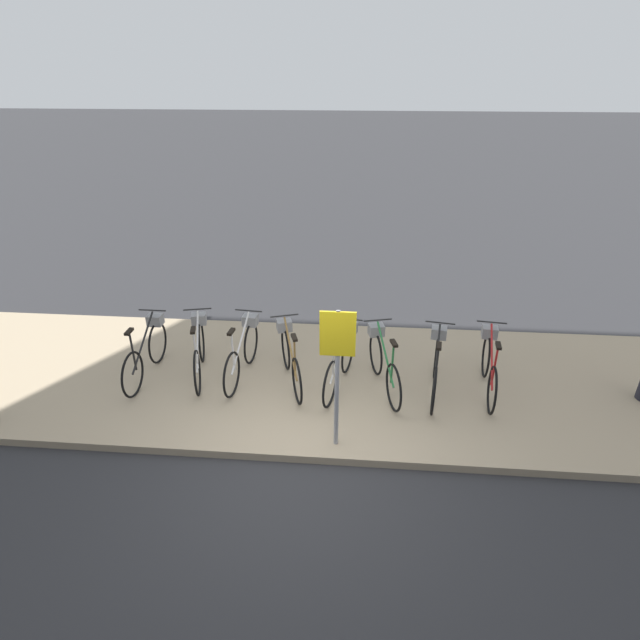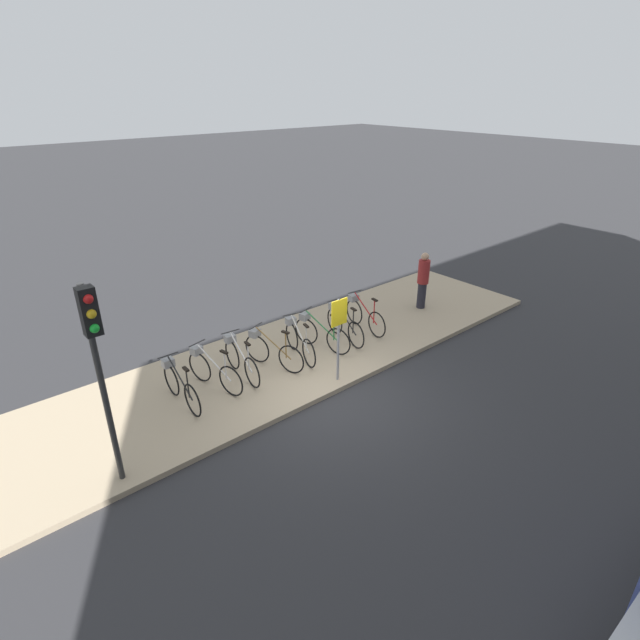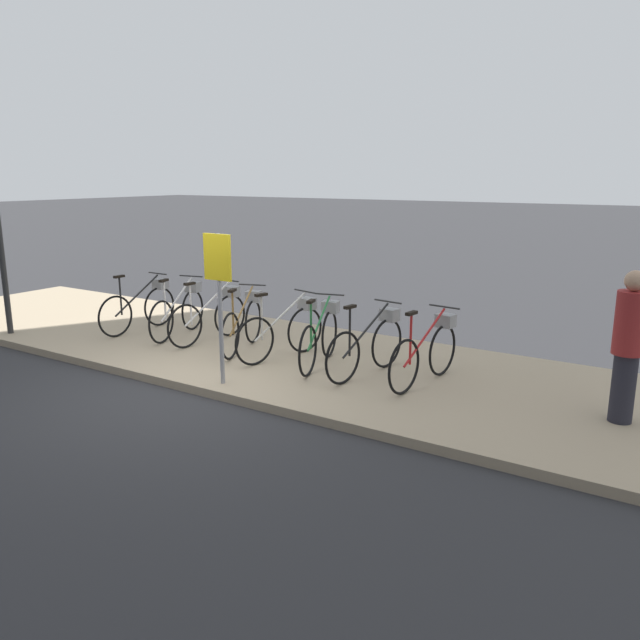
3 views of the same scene
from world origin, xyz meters
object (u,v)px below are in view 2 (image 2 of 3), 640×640
(parked_bicycle_2, at_px, (240,358))
(parked_bicycle_7, at_px, (363,314))
(parked_bicycle_6, at_px, (343,323))
(traffic_light, at_px, (96,349))
(pedestrian, at_px, (423,279))
(parked_bicycle_0, at_px, (179,384))
(parked_bicycle_1, at_px, (212,369))
(parked_bicycle_3, at_px, (271,349))
(sign_post, at_px, (339,326))
(parked_bicycle_4, at_px, (299,340))
(parked_bicycle_5, at_px, (319,332))

(parked_bicycle_2, distance_m, parked_bicycle_7, 3.91)
(parked_bicycle_6, relative_size, traffic_light, 0.47)
(pedestrian, bearing_deg, parked_bicycle_0, 179.58)
(parked_bicycle_1, distance_m, parked_bicycle_3, 1.52)
(parked_bicycle_2, relative_size, traffic_light, 0.48)
(parked_bicycle_3, bearing_deg, parked_bicycle_7, 0.44)
(sign_post, bearing_deg, parked_bicycle_7, 33.25)
(parked_bicycle_3, bearing_deg, parked_bicycle_6, -1.48)
(parked_bicycle_7, bearing_deg, parked_bicycle_2, 178.65)
(parked_bicycle_3, height_order, sign_post, sign_post)
(traffic_light, bearing_deg, sign_post, 0.56)
(parked_bicycle_4, bearing_deg, parked_bicycle_1, 176.69)
(parked_bicycle_2, bearing_deg, pedestrian, -1.62)
(parked_bicycle_3, height_order, pedestrian, pedestrian)
(parked_bicycle_1, bearing_deg, traffic_light, -148.17)
(parked_bicycle_6, height_order, pedestrian, pedestrian)
(parked_bicycle_1, xyz_separation_m, sign_post, (2.34, -1.59, 0.91))
(parked_bicycle_0, relative_size, parked_bicycle_2, 1.00)
(parked_bicycle_7, bearing_deg, parked_bicycle_0, -179.70)
(parked_bicycle_7, distance_m, pedestrian, 2.44)
(parked_bicycle_0, height_order, parked_bicycle_6, same)
(parked_bicycle_1, relative_size, pedestrian, 0.97)
(parked_bicycle_3, height_order, parked_bicycle_7, same)
(traffic_light, bearing_deg, parked_bicycle_0, 40.18)
(parked_bicycle_6, distance_m, pedestrian, 3.26)
(parked_bicycle_4, bearing_deg, parked_bicycle_3, 178.09)
(parked_bicycle_6, height_order, parked_bicycle_7, same)
(parked_bicycle_4, bearing_deg, parked_bicycle_6, -1.23)
(parked_bicycle_1, relative_size, sign_post, 0.84)
(parked_bicycle_0, distance_m, parked_bicycle_3, 2.35)
(parked_bicycle_0, relative_size, traffic_light, 0.48)
(parked_bicycle_1, height_order, parked_bicycle_4, same)
(parked_bicycle_4, distance_m, parked_bicycle_7, 2.31)
(parked_bicycle_2, relative_size, parked_bicycle_4, 1.02)
(parked_bicycle_6, xyz_separation_m, traffic_light, (-6.46, -1.48, 2.13))
(parked_bicycle_0, relative_size, parked_bicycle_4, 1.02)
(parked_bicycle_7, bearing_deg, sign_post, -146.75)
(parked_bicycle_5, height_order, parked_bicycle_7, same)
(sign_post, bearing_deg, parked_bicycle_5, 65.61)
(parked_bicycle_6, bearing_deg, parked_bicycle_0, 179.32)
(parked_bicycle_4, xyz_separation_m, pedestrian, (4.70, -0.03, 0.46))
(parked_bicycle_2, xyz_separation_m, parked_bicycle_5, (2.26, -0.16, 0.00))
(parked_bicycle_5, bearing_deg, parked_bicycle_0, 179.46)
(parked_bicycle_0, relative_size, parked_bicycle_5, 1.03)
(parked_bicycle_2, xyz_separation_m, parked_bicycle_4, (1.61, -0.14, 0.00))
(parked_bicycle_0, bearing_deg, parked_bicycle_4, -0.42)
(parked_bicycle_3, xyz_separation_m, parked_bicycle_7, (3.13, 0.02, 0.00))
(parked_bicycle_7, bearing_deg, pedestrian, -2.05)
(parked_bicycle_4, relative_size, parked_bicycle_7, 0.98)
(parked_bicycle_2, relative_size, parked_bicycle_3, 1.04)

